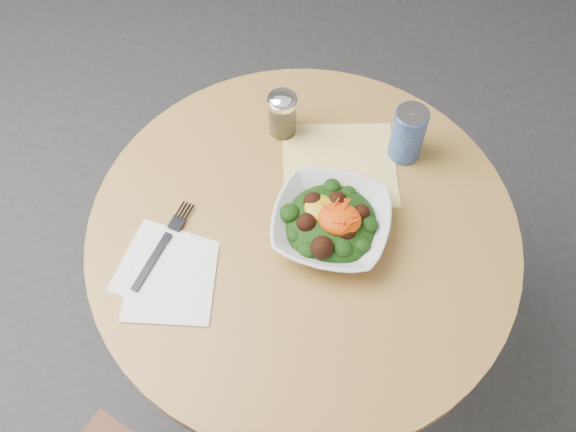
{
  "coord_description": "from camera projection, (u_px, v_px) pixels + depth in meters",
  "views": [
    {
      "loc": [
        0.09,
        -0.65,
        1.9
      ],
      "look_at": [
        -0.03,
        -0.01,
        0.81
      ],
      "focal_mm": 40.0,
      "sensor_mm": 36.0,
      "label": 1
    }
  ],
  "objects": [
    {
      "name": "ground",
      "position": [
        298.0,
        350.0,
        1.97
      ],
      "size": [
        6.0,
        6.0,
        0.0
      ],
      "primitive_type": "plane",
      "color": "#2C2C2E",
      "rests_on": "ground"
    },
    {
      "name": "salad_bowl",
      "position": [
        331.0,
        223.0,
        1.3
      ],
      "size": [
        0.25,
        0.25,
        0.09
      ],
      "color": "silver",
      "rests_on": "table"
    },
    {
      "name": "cloth_napkin",
      "position": [
        339.0,
        165.0,
        1.41
      ],
      "size": [
        0.29,
        0.27,
        0.0
      ],
      "primitive_type": "cube",
      "rotation": [
        0.0,
        0.0,
        0.2
      ],
      "color": "#EFAC0C",
      "rests_on": "table"
    },
    {
      "name": "fork",
      "position": [
        164.0,
        242.0,
        1.31
      ],
      "size": [
        0.08,
        0.22,
        0.0
      ],
      "color": "black",
      "rests_on": "table"
    },
    {
      "name": "beverage_can",
      "position": [
        408.0,
        134.0,
        1.37
      ],
      "size": [
        0.07,
        0.07,
        0.14
      ],
      "color": "navy",
      "rests_on": "table"
    },
    {
      "name": "spice_shaker",
      "position": [
        282.0,
        114.0,
        1.41
      ],
      "size": [
        0.07,
        0.07,
        0.12
      ],
      "color": "silver",
      "rests_on": "table"
    },
    {
      "name": "table",
      "position": [
        302.0,
        271.0,
        1.5
      ],
      "size": [
        0.9,
        0.9,
        0.75
      ],
      "color": "black",
      "rests_on": "ground"
    },
    {
      "name": "paper_napkins",
      "position": [
        167.0,
        275.0,
        1.27
      ],
      "size": [
        0.22,
        0.23,
        0.0
      ],
      "color": "white",
      "rests_on": "table"
    }
  ]
}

